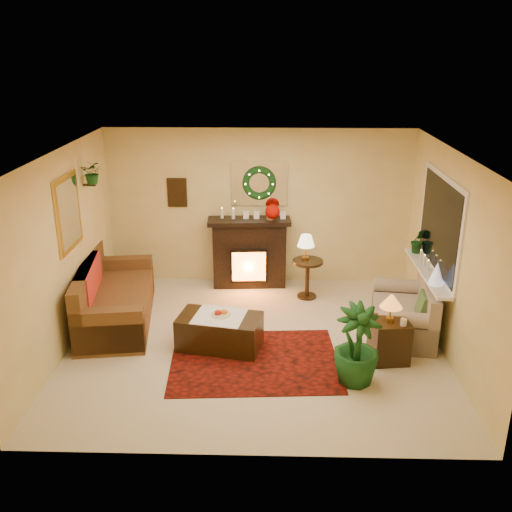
{
  "coord_description": "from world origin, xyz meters",
  "views": [
    {
      "loc": [
        0.2,
        -6.86,
        3.84
      ],
      "look_at": [
        0.0,
        0.35,
        1.15
      ],
      "focal_mm": 40.0,
      "sensor_mm": 36.0,
      "label": 1
    }
  ],
  "objects_px": {
    "fireplace": "(249,254)",
    "sofa": "(116,294)",
    "loveseat": "(404,306)",
    "end_table_square": "(389,341)",
    "side_table_round": "(307,278)",
    "coffee_table": "(220,333)"
  },
  "relations": [
    {
      "from": "side_table_round",
      "to": "coffee_table",
      "type": "relative_size",
      "value": 0.58
    },
    {
      "from": "sofa",
      "to": "loveseat",
      "type": "relative_size",
      "value": 1.57
    },
    {
      "from": "fireplace",
      "to": "end_table_square",
      "type": "distance_m",
      "value": 3.06
    },
    {
      "from": "sofa",
      "to": "end_table_square",
      "type": "bearing_deg",
      "value": -22.51
    },
    {
      "from": "end_table_square",
      "to": "side_table_round",
      "type": "bearing_deg",
      "value": 116.24
    },
    {
      "from": "side_table_round",
      "to": "sofa",
      "type": "bearing_deg",
      "value": -161.77
    },
    {
      "from": "loveseat",
      "to": "end_table_square",
      "type": "bearing_deg",
      "value": -107.38
    },
    {
      "from": "coffee_table",
      "to": "sofa",
      "type": "bearing_deg",
      "value": 166.05
    },
    {
      "from": "sofa",
      "to": "side_table_round",
      "type": "height_order",
      "value": "sofa"
    },
    {
      "from": "side_table_round",
      "to": "end_table_square",
      "type": "distance_m",
      "value": 2.13
    },
    {
      "from": "fireplace",
      "to": "sofa",
      "type": "bearing_deg",
      "value": -146.49
    },
    {
      "from": "side_table_round",
      "to": "fireplace",
      "type": "bearing_deg",
      "value": 153.13
    },
    {
      "from": "sofa",
      "to": "coffee_table",
      "type": "distance_m",
      "value": 1.74
    },
    {
      "from": "loveseat",
      "to": "fireplace",
      "type": "bearing_deg",
      "value": 150.04
    },
    {
      "from": "side_table_round",
      "to": "end_table_square",
      "type": "xyz_separation_m",
      "value": [
        0.94,
        -1.91,
        -0.05
      ]
    },
    {
      "from": "fireplace",
      "to": "side_table_round",
      "type": "relative_size",
      "value": 1.9
    },
    {
      "from": "end_table_square",
      "to": "coffee_table",
      "type": "bearing_deg",
      "value": 173.42
    },
    {
      "from": "sofa",
      "to": "coffee_table",
      "type": "xyz_separation_m",
      "value": [
        1.57,
        -0.73,
        -0.22
      ]
    },
    {
      "from": "sofa",
      "to": "end_table_square",
      "type": "distance_m",
      "value": 3.9
    },
    {
      "from": "fireplace",
      "to": "coffee_table",
      "type": "distance_m",
      "value": 2.19
    },
    {
      "from": "side_table_round",
      "to": "coffee_table",
      "type": "height_order",
      "value": "side_table_round"
    },
    {
      "from": "end_table_square",
      "to": "fireplace",
      "type": "bearing_deg",
      "value": 128.29
    }
  ]
}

